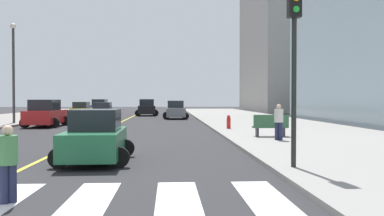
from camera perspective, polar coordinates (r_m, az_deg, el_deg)
sidewalk_kerb_east at (r=25.59m, az=14.80°, el=-3.29°), size 10.00×120.00×0.15m
lane_divider_paint at (r=44.52m, az=-8.74°, el=-1.46°), size 0.16×80.00×0.01m
parking_garage_concrete at (r=75.71m, az=14.87°, el=8.37°), size 18.00×24.00×23.12m
car_black_nearest at (r=52.62m, az=-6.19°, el=0.00°), size 3.03×4.72×2.07m
car_yellow_second at (r=48.04m, az=-14.80°, el=-0.31°), size 2.53×3.99×1.77m
car_gray_third at (r=43.90m, az=-2.27°, el=-0.32°), size 2.72×4.31×1.91m
car_white_fourth at (r=40.01m, az=-12.08°, el=-0.59°), size 2.50×3.99×1.77m
car_green_fifth at (r=14.11m, az=-13.02°, el=-3.93°), size 2.46×3.89×1.72m
car_blue_sixth at (r=59.82m, az=-12.42°, el=0.12°), size 2.98×4.67×2.05m
car_red_seventh at (r=33.14m, az=-19.33°, el=-0.79°), size 2.93×4.61×2.03m
traffic_light_near_corner at (r=12.19m, az=13.78°, el=9.28°), size 0.36×0.41×5.20m
park_bench at (r=21.81m, az=10.65°, el=-2.42°), size 1.82×0.62×1.12m
pedestrian_crossing at (r=9.06m, az=-23.82°, el=-6.54°), size 0.38×0.38×1.55m
pedestrian_waiting_east at (r=19.95m, az=11.74°, el=-1.65°), size 0.42×0.42×1.68m
fire_hydrant at (r=27.29m, az=5.02°, el=-1.91°), size 0.26×0.26×0.89m
street_lamp at (r=36.71m, az=-23.16°, el=5.44°), size 0.44×0.44×8.02m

